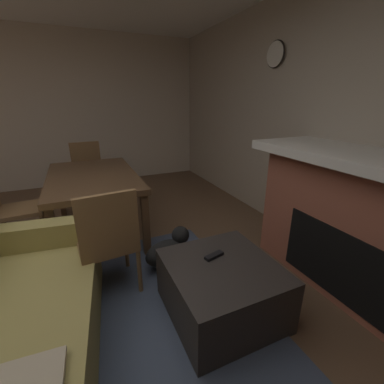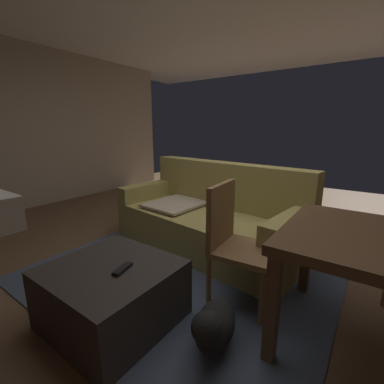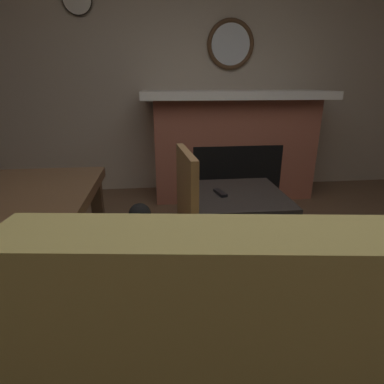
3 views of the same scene
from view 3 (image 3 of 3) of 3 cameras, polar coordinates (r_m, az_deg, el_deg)
The scene contains 10 objects.
floor at distance 1.74m, azimuth 7.43°, elevation -27.51°, with size 9.04×9.04×0.00m, color brown.
wall_back_fireplace_side at distance 3.84m, azimuth -1.52°, elevation 20.78°, with size 7.93×0.12×2.69m, color #B7A893.
area_rug at distance 2.12m, azimuth 11.72°, elevation -17.40°, with size 2.60×2.00×0.01m, color #3D475B.
fireplace at distance 3.61m, azimuth 7.42°, elevation 8.70°, with size 2.00×0.76×1.18m.
round_wall_mirror at distance 3.84m, azimuth 7.10°, elevation 25.29°, with size 0.53×0.05×0.53m.
couch at distance 1.45m, azimuth 27.38°, elevation -23.72°, with size 2.22×1.17×0.95m.
ottoman_coffee_table at distance 2.59m, azimuth 7.48°, elevation -4.67°, with size 0.80×0.77×0.42m, color #2D2826.
tv_remote at distance 2.47m, azimuth 5.22°, elevation -0.15°, with size 0.05×0.16×0.02m, color black.
dining_chair_west at distance 1.73m, azimuth -4.49°, elevation -5.93°, with size 0.48×0.48×0.93m.
small_dog at distance 2.37m, azimuth -8.60°, elevation -7.67°, with size 0.34×0.50×0.33m.
Camera 3 is at (0.33, 1.14, 1.27)m, focal length 29.05 mm.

